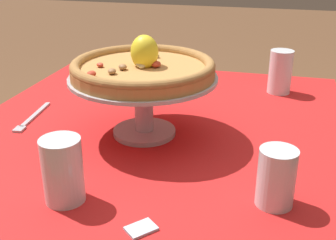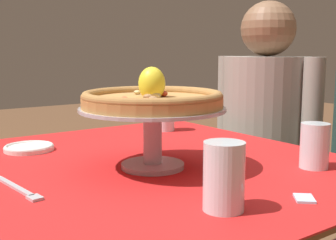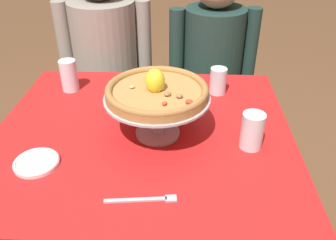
{
  "view_description": "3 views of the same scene",
  "coord_description": "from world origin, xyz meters",
  "px_view_note": "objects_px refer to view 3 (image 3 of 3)",
  "views": [
    {
      "loc": [
        0.99,
        0.29,
        1.2
      ],
      "look_at": [
        0.08,
        0.05,
        0.79
      ],
      "focal_mm": 45.78,
      "sensor_mm": 36.0,
      "label": 1
    },
    {
      "loc": [
        0.93,
        -0.6,
        1.02
      ],
      "look_at": [
        0.01,
        0.06,
        0.84
      ],
      "focal_mm": 46.73,
      "sensor_mm": 36.0,
      "label": 2
    },
    {
      "loc": [
        0.14,
        -1.04,
        1.45
      ],
      "look_at": [
        0.09,
        0.04,
        0.76
      ],
      "focal_mm": 37.62,
      "sensor_mm": 36.0,
      "label": 3
    }
  ],
  "objects_px": {
    "water_glass_back_left": "(69,77)",
    "side_plate": "(36,162)",
    "water_glass_side_right": "(252,133)",
    "diner_right": "(211,80)",
    "sugar_packet": "(257,120)",
    "pizza": "(157,91)",
    "diner_left": "(108,72)",
    "dinner_fork": "(145,200)",
    "water_glass_back_right": "(218,82)",
    "pizza_stand": "(157,107)"
  },
  "relations": [
    {
      "from": "water_glass_back_right",
      "to": "dinner_fork",
      "type": "distance_m",
      "value": 0.7
    },
    {
      "from": "water_glass_side_right",
      "to": "diner_right",
      "type": "relative_size",
      "value": 0.11
    },
    {
      "from": "pizza_stand",
      "to": "dinner_fork",
      "type": "bearing_deg",
      "value": -91.94
    },
    {
      "from": "water_glass_back_left",
      "to": "diner_right",
      "type": "distance_m",
      "value": 0.82
    },
    {
      "from": "pizza_stand",
      "to": "dinner_fork",
      "type": "xyz_separation_m",
      "value": [
        -0.01,
        -0.33,
        -0.11
      ]
    },
    {
      "from": "water_glass_side_right",
      "to": "water_glass_back_right",
      "type": "distance_m",
      "value": 0.39
    },
    {
      "from": "pizza_stand",
      "to": "sugar_packet",
      "type": "height_order",
      "value": "pizza_stand"
    },
    {
      "from": "water_glass_side_right",
      "to": "diner_left",
      "type": "distance_m",
      "value": 1.1
    },
    {
      "from": "side_plate",
      "to": "sugar_packet",
      "type": "relative_size",
      "value": 2.84
    },
    {
      "from": "water_glass_back_right",
      "to": "pizza_stand",
      "type": "bearing_deg",
      "value": -125.54
    },
    {
      "from": "dinner_fork",
      "to": "diner_left",
      "type": "xyz_separation_m",
      "value": [
        -0.34,
        1.12,
        -0.14
      ]
    },
    {
      "from": "side_plate",
      "to": "diner_left",
      "type": "xyz_separation_m",
      "value": [
        0.02,
        0.99,
        -0.14
      ]
    },
    {
      "from": "side_plate",
      "to": "dinner_fork",
      "type": "distance_m",
      "value": 0.38
    },
    {
      "from": "water_glass_back_right",
      "to": "side_plate",
      "type": "distance_m",
      "value": 0.79
    },
    {
      "from": "water_glass_side_right",
      "to": "sugar_packet",
      "type": "height_order",
      "value": "water_glass_side_right"
    },
    {
      "from": "dinner_fork",
      "to": "pizza",
      "type": "bearing_deg",
      "value": 88.08
    },
    {
      "from": "pizza",
      "to": "water_glass_side_right",
      "type": "distance_m",
      "value": 0.34
    },
    {
      "from": "pizza",
      "to": "water_glass_back_left",
      "type": "relative_size",
      "value": 2.53
    },
    {
      "from": "pizza",
      "to": "diner_left",
      "type": "bearing_deg",
      "value": 113.76
    },
    {
      "from": "sugar_packet",
      "to": "diner_left",
      "type": "height_order",
      "value": "diner_left"
    },
    {
      "from": "water_glass_back_left",
      "to": "dinner_fork",
      "type": "height_order",
      "value": "water_glass_back_left"
    },
    {
      "from": "sugar_packet",
      "to": "water_glass_side_right",
      "type": "bearing_deg",
      "value": -107.21
    },
    {
      "from": "sugar_packet",
      "to": "pizza",
      "type": "bearing_deg",
      "value": -163.44
    },
    {
      "from": "water_glass_back_left",
      "to": "sugar_packet",
      "type": "bearing_deg",
      "value": -15.23
    },
    {
      "from": "diner_left",
      "to": "sugar_packet",
      "type": "bearing_deg",
      "value": -43.69
    },
    {
      "from": "water_glass_side_right",
      "to": "water_glass_back_right",
      "type": "height_order",
      "value": "water_glass_side_right"
    },
    {
      "from": "dinner_fork",
      "to": "water_glass_back_right",
      "type": "bearing_deg",
      "value": 69.49
    },
    {
      "from": "pizza",
      "to": "water_glass_back_left",
      "type": "bearing_deg",
      "value": 141.61
    },
    {
      "from": "pizza",
      "to": "dinner_fork",
      "type": "height_order",
      "value": "pizza"
    },
    {
      "from": "pizza",
      "to": "diner_left",
      "type": "xyz_separation_m",
      "value": [
        -0.35,
        0.8,
        -0.31
      ]
    },
    {
      "from": "water_glass_back_left",
      "to": "water_glass_side_right",
      "type": "distance_m",
      "value": 0.81
    },
    {
      "from": "pizza",
      "to": "side_plate",
      "type": "distance_m",
      "value": 0.45
    },
    {
      "from": "pizza_stand",
      "to": "sugar_packet",
      "type": "bearing_deg",
      "value": 16.57
    },
    {
      "from": "dinner_fork",
      "to": "diner_left",
      "type": "distance_m",
      "value": 1.18
    },
    {
      "from": "pizza",
      "to": "pizza_stand",
      "type": "bearing_deg",
      "value": -1.28
    },
    {
      "from": "diner_left",
      "to": "diner_right",
      "type": "distance_m",
      "value": 0.59
    },
    {
      "from": "water_glass_back_left",
      "to": "sugar_packet",
      "type": "relative_size",
      "value": 2.71
    },
    {
      "from": "water_glass_back_left",
      "to": "side_plate",
      "type": "relative_size",
      "value": 0.96
    },
    {
      "from": "side_plate",
      "to": "pizza",
      "type": "bearing_deg",
      "value": 26.96
    },
    {
      "from": "dinner_fork",
      "to": "diner_right",
      "type": "bearing_deg",
      "value": 77.09
    },
    {
      "from": "diner_left",
      "to": "water_glass_back_right",
      "type": "bearing_deg",
      "value": -39.02
    },
    {
      "from": "dinner_fork",
      "to": "side_plate",
      "type": "bearing_deg",
      "value": 158.97
    },
    {
      "from": "side_plate",
      "to": "diner_left",
      "type": "bearing_deg",
      "value": 88.97
    },
    {
      "from": "pizza",
      "to": "diner_right",
      "type": "relative_size",
      "value": 0.29
    },
    {
      "from": "water_glass_side_right",
      "to": "dinner_fork",
      "type": "bearing_deg",
      "value": -140.71
    },
    {
      "from": "side_plate",
      "to": "dinner_fork",
      "type": "height_order",
      "value": "side_plate"
    },
    {
      "from": "water_glass_side_right",
      "to": "side_plate",
      "type": "distance_m",
      "value": 0.7
    },
    {
      "from": "water_glass_side_right",
      "to": "sugar_packet",
      "type": "relative_size",
      "value": 2.53
    },
    {
      "from": "water_glass_back_left",
      "to": "diner_right",
      "type": "relative_size",
      "value": 0.11
    },
    {
      "from": "pizza_stand",
      "to": "pizza",
      "type": "bearing_deg",
      "value": 178.72
    }
  ]
}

